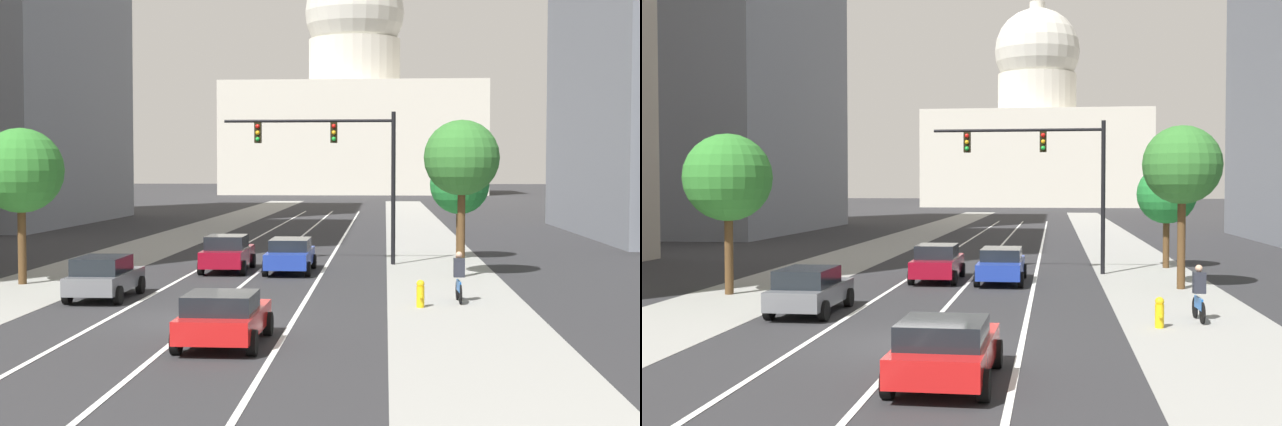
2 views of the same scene
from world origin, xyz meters
TOP-DOWN VIEW (x-y plane):
  - ground_plane at (0.00, 40.00)m, footprint 400.00×400.00m
  - sidewalk_left at (-7.89, 35.00)m, footprint 4.64×130.00m
  - sidewalk_right at (7.89, 35.00)m, footprint 4.64×130.00m
  - lane_stripe_left at (-2.79, 25.00)m, footprint 0.16×90.00m
  - lane_stripe_center at (0.00, 25.00)m, footprint 0.16×90.00m
  - lane_stripe_right at (2.79, 25.00)m, footprint 0.16×90.00m
  - capitol_building at (0.00, 138.52)m, footprint 45.08×22.71m
  - car_red at (1.39, -3.84)m, footprint 2.13×4.09m
  - car_blue at (1.39, 12.93)m, footprint 2.01×4.80m
  - car_gray at (-4.18, 4.23)m, footprint 1.95×4.13m
  - car_crimson at (-1.39, 13.10)m, footprint 2.05×4.55m
  - traffic_signal_mast at (3.42, 16.49)m, footprint 8.06×0.39m
  - fire_hydrant at (6.64, 2.99)m, footprint 0.26×0.35m
  - cyclist at (7.98, 4.29)m, footprint 0.37×1.70m
  - street_tree_near_right at (9.19, 19.60)m, footprint 2.96×2.96m
  - street_tree_far_right at (8.64, 11.65)m, footprint 3.13×3.13m
  - street_tree_mid_left at (-8.60, 8.05)m, footprint 3.30×3.30m

SIDE VIEW (x-z plane):
  - ground_plane at x=0.00m, z-range 0.00..0.00m
  - sidewalk_left at x=-7.89m, z-range 0.00..0.01m
  - sidewalk_right at x=7.89m, z-range 0.00..0.01m
  - lane_stripe_left at x=-2.79m, z-range 0.01..0.02m
  - lane_stripe_center at x=0.00m, z-range 0.01..0.02m
  - lane_stripe_right at x=2.79m, z-range 0.01..0.02m
  - fire_hydrant at x=6.64m, z-range 0.01..0.92m
  - car_red at x=1.39m, z-range 0.03..1.43m
  - car_blue at x=1.39m, z-range 0.04..1.51m
  - car_gray at x=-4.18m, z-range 0.03..1.53m
  - car_crimson at x=-1.39m, z-range 0.01..1.61m
  - cyclist at x=7.98m, z-range -0.01..1.71m
  - street_tree_near_right at x=9.19m, z-range 1.09..6.28m
  - street_tree_mid_left at x=-8.60m, z-range 1.37..7.45m
  - street_tree_far_right at x=8.64m, z-range 1.66..8.18m
  - traffic_signal_mast at x=3.42m, z-range 1.61..8.76m
  - capitol_building at x=0.00m, z-range -5.93..35.99m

